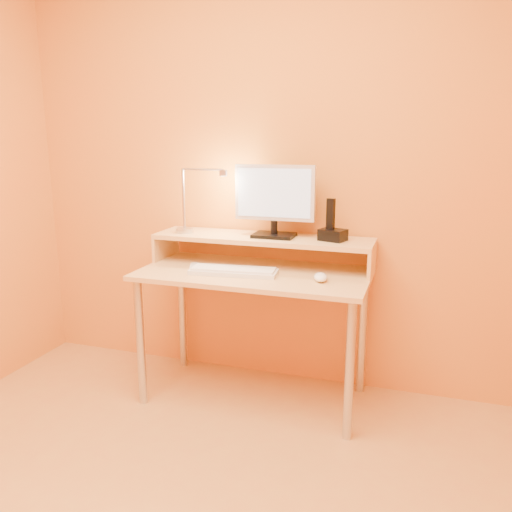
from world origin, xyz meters
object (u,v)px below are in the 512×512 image
(remote_control, at_px, (194,268))
(lamp_base, at_px, (185,230))
(monitor_panel, at_px, (275,193))
(phone_dock, at_px, (333,235))
(keyboard, at_px, (234,272))
(mouse, at_px, (321,277))

(remote_control, bearing_deg, lamp_base, 104.45)
(monitor_panel, height_order, phone_dock, monitor_panel)
(lamp_base, xyz_separation_m, keyboard, (0.37, -0.20, -0.16))
(monitor_panel, xyz_separation_m, lamp_base, (-0.52, -0.04, -0.23))
(lamp_base, bearing_deg, monitor_panel, 4.42)
(lamp_base, xyz_separation_m, remote_control, (0.14, -0.19, -0.16))
(lamp_base, bearing_deg, keyboard, -28.61)
(lamp_base, relative_size, phone_dock, 0.77)
(mouse, bearing_deg, remote_control, 166.76)
(phone_dock, height_order, keyboard, phone_dock)
(phone_dock, xyz_separation_m, mouse, (-0.02, -0.22, -0.17))
(keyboard, xyz_separation_m, mouse, (0.45, 0.01, 0.01))
(remote_control, bearing_deg, phone_dock, -4.41)
(monitor_panel, bearing_deg, lamp_base, -177.14)
(lamp_base, relative_size, mouse, 0.86)
(lamp_base, relative_size, keyboard, 0.22)
(monitor_panel, height_order, mouse, monitor_panel)
(keyboard, relative_size, remote_control, 2.76)
(lamp_base, height_order, mouse, lamp_base)
(lamp_base, relative_size, remote_control, 0.61)
(lamp_base, bearing_deg, phone_dock, 2.05)
(monitor_panel, distance_m, mouse, 0.54)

